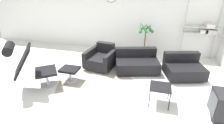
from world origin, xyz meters
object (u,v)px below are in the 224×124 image
object	(u,v)px
shelf_unit	(205,30)
armchair_red	(101,59)
lounge_chair	(27,62)
side_table	(160,88)
couch_second	(183,68)
couch_low	(137,63)
ottoman	(70,71)
potted_plant	(145,41)

from	to	relation	value
shelf_unit	armchair_red	bearing A→B (deg)	-155.30
lounge_chair	side_table	bearing A→B (deg)	56.94
shelf_unit	couch_second	bearing A→B (deg)	-115.13
couch_low	side_table	world-z (taller)	couch_low
ottoman	side_table	xyz separation A→B (m)	(2.33, -0.37, 0.11)
ottoman	armchair_red	world-z (taller)	armchair_red
potted_plant	shelf_unit	bearing A→B (deg)	8.80
couch_second	potted_plant	xyz separation A→B (m)	(-1.20, 1.12, 0.34)
ottoman	shelf_unit	world-z (taller)	shelf_unit
ottoman	lounge_chair	bearing A→B (deg)	-143.19
couch_low	couch_second	bearing A→B (deg)	162.70
armchair_red	couch_low	xyz separation A→B (m)	(1.09, 0.03, -0.02)
armchair_red	couch_low	world-z (taller)	armchair_red
couch_second	potted_plant	world-z (taller)	potted_plant
lounge_chair	side_table	world-z (taller)	lounge_chair
couch_low	ottoman	bearing A→B (deg)	17.56
ottoman	couch_low	bearing A→B (deg)	33.65
lounge_chair	armchair_red	size ratio (longest dim) A/B	1.20
couch_second	armchair_red	bearing A→B (deg)	-16.01
lounge_chair	couch_second	bearing A→B (deg)	76.93
armchair_red	couch_second	bearing A→B (deg)	-172.42
couch_second	shelf_unit	size ratio (longest dim) A/B	0.59
armchair_red	couch_second	distance (m)	2.41
shelf_unit	ottoman	bearing A→B (deg)	-145.63
lounge_chair	ottoman	distance (m)	1.06
side_table	shelf_unit	world-z (taller)	shelf_unit
lounge_chair	armchair_red	xyz separation A→B (m)	(1.31, 1.63, -0.47)
shelf_unit	potted_plant	bearing A→B (deg)	-171.20
couch_second	side_table	xyz separation A→B (m)	(-0.62, -1.43, 0.15)
lounge_chair	side_table	size ratio (longest dim) A/B	2.71
couch_second	shelf_unit	world-z (taller)	shelf_unit
side_table	potted_plant	bearing A→B (deg)	102.88
potted_plant	ottoman	bearing A→B (deg)	-128.68
lounge_chair	side_table	xyz separation A→B (m)	(3.10, 0.20, -0.34)
shelf_unit	side_table	bearing A→B (deg)	-114.24
ottoman	couch_low	size ratio (longest dim) A/B	0.34
couch_low	couch_second	distance (m)	1.32
lounge_chair	shelf_unit	xyz separation A→B (m)	(4.38, 3.04, 0.31)
shelf_unit	lounge_chair	bearing A→B (deg)	-145.19
potted_plant	shelf_unit	size ratio (longest dim) A/B	0.64
armchair_red	side_table	xyz separation A→B (m)	(1.79, -1.43, 0.13)
lounge_chair	couch_low	bearing A→B (deg)	87.89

